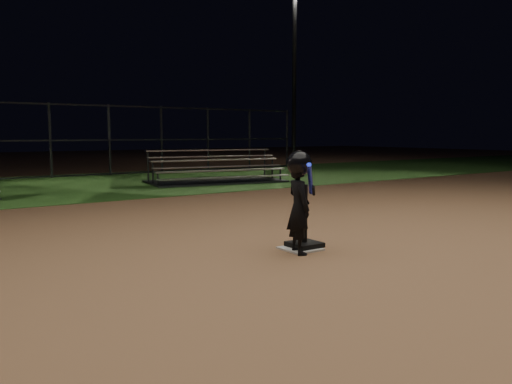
# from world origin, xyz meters

# --- Properties ---
(ground) EXTENTS (80.00, 80.00, 0.00)m
(ground) POSITION_xyz_m (0.00, 0.00, 0.00)
(ground) COLOR #9D6C47
(ground) RESTS_ON ground
(grass_strip) EXTENTS (60.00, 8.00, 0.01)m
(grass_strip) POSITION_xyz_m (0.00, 10.00, 0.01)
(grass_strip) COLOR #254D19
(grass_strip) RESTS_ON ground
(home_plate) EXTENTS (0.45, 0.45, 0.02)m
(home_plate) POSITION_xyz_m (0.00, 0.00, 0.01)
(home_plate) COLOR beige
(home_plate) RESTS_ON ground
(batting_tee) EXTENTS (0.38, 0.38, 0.81)m
(batting_tee) POSITION_xyz_m (0.09, 0.02, 0.17)
(batting_tee) COLOR black
(batting_tee) RESTS_ON home_plate
(child_batter) EXTENTS (0.47, 0.61, 1.27)m
(child_batter) POSITION_xyz_m (-0.16, -0.16, 0.67)
(child_batter) COLOR black
(child_batter) RESTS_ON ground
(bleacher_right) EXTENTS (4.29, 2.60, 0.99)m
(bleacher_right) POSITION_xyz_m (3.70, 8.46, 0.20)
(bleacher_right) COLOR silver
(bleacher_right) RESTS_ON ground
(backstop_fence) EXTENTS (20.08, 0.08, 2.50)m
(backstop_fence) POSITION_xyz_m (0.00, 13.00, 1.25)
(backstop_fence) COLOR #38383D
(backstop_fence) RESTS_ON ground
(light_pole_right) EXTENTS (0.90, 0.53, 8.30)m
(light_pole_right) POSITION_xyz_m (12.00, 14.94, 4.95)
(light_pole_right) COLOR #2D2D30
(light_pole_right) RESTS_ON ground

